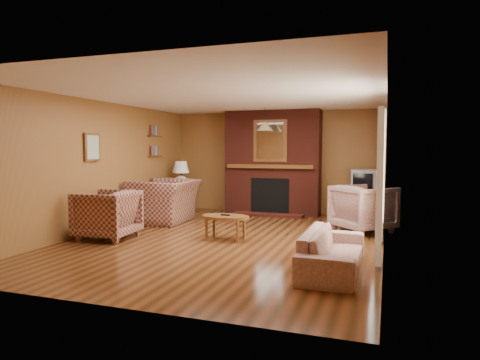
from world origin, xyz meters
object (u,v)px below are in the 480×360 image
at_px(floral_armchair, 363,208).
at_px(plaid_loveseat, 165,201).
at_px(table_lamp, 181,173).
at_px(coffee_table, 225,219).
at_px(side_table, 181,200).
at_px(floral_sofa, 333,250).
at_px(tv_stand, 363,206).
at_px(fireplace, 273,163).
at_px(crt_tv, 363,181).
at_px(plaid_armchair, 107,214).

bearing_deg(floral_armchair, plaid_loveseat, 49.14).
bearing_deg(floral_armchair, table_lamp, 32.25).
bearing_deg(coffee_table, side_table, 129.74).
bearing_deg(floral_sofa, floral_armchair, -4.51).
bearing_deg(side_table, floral_armchair, -13.18).
bearing_deg(tv_stand, plaid_loveseat, -155.69).
distance_m(fireplace, coffee_table, 3.16).
relative_size(fireplace, table_lamp, 3.72).
bearing_deg(side_table, plaid_loveseat, -78.67).
bearing_deg(floral_sofa, side_table, 47.23).
height_order(floral_armchair, table_lamp, table_lamp).
distance_m(floral_sofa, crt_tv, 4.12).
bearing_deg(plaid_loveseat, crt_tv, 108.27).
xyz_separation_m(plaid_armchair, crt_tv, (4.00, 3.41, 0.43)).
bearing_deg(side_table, coffee_table, -50.26).
xyz_separation_m(plaid_loveseat, side_table, (-0.25, 1.25, -0.15)).
height_order(floral_armchair, coffee_table, floral_armchair).
height_order(floral_armchair, side_table, floral_armchair).
relative_size(plaid_loveseat, tv_stand, 2.21).
relative_size(floral_armchair, tv_stand, 1.56).
bearing_deg(table_lamp, plaid_loveseat, -78.67).
bearing_deg(floral_sofa, plaid_loveseat, 56.72).
relative_size(coffee_table, crt_tv, 1.45).
relative_size(tv_stand, crt_tv, 1.08).
relative_size(fireplace, plaid_loveseat, 1.79).
xyz_separation_m(floral_sofa, side_table, (-4.00, 3.73, 0.04)).
relative_size(coffee_table, table_lamp, 1.27).
bearing_deg(side_table, table_lamp, 0.00).
xyz_separation_m(table_lamp, tv_stand, (4.15, 0.35, -0.64)).
bearing_deg(crt_tv, side_table, -175.26).
relative_size(floral_armchair, table_lamp, 1.47).
bearing_deg(tv_stand, table_lamp, -173.15).
height_order(tv_stand, crt_tv, crt_tv).
relative_size(coffee_table, side_table, 1.41).
relative_size(fireplace, plaid_armchair, 2.64).
height_order(fireplace, coffee_table, fireplace).
xyz_separation_m(plaid_loveseat, plaid_armchair, (-0.10, -1.82, -0.02)).
xyz_separation_m(floral_sofa, table_lamp, (-4.00, 3.73, 0.69)).
xyz_separation_m(floral_armchair, table_lamp, (-4.23, 0.99, 0.51)).
relative_size(plaid_armchair, coffee_table, 1.11).
bearing_deg(tv_stand, side_table, -173.15).
bearing_deg(crt_tv, floral_sofa, -92.11).
height_order(plaid_armchair, floral_sofa, plaid_armchair).
bearing_deg(side_table, crt_tv, 4.74).
bearing_deg(floral_armchair, side_table, 32.25).
relative_size(plaid_loveseat, side_table, 2.31).
distance_m(floral_armchair, crt_tv, 1.40).
bearing_deg(tv_stand, fireplace, 176.88).
bearing_deg(fireplace, table_lamp, -165.71).
xyz_separation_m(floral_sofa, coffee_table, (-1.91, 1.22, 0.11)).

